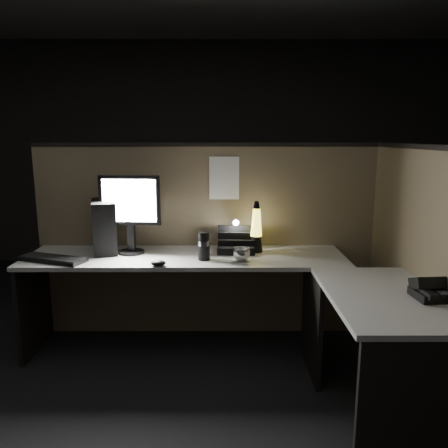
{
  "coord_description": "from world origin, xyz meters",
  "views": [
    {
      "loc": [
        0.12,
        -2.45,
        1.57
      ],
      "look_at": [
        0.13,
        0.35,
        1.01
      ],
      "focal_mm": 35.0,
      "sensor_mm": 36.0,
      "label": 1
    }
  ],
  "objects_px": {
    "monitor": "(130,207)",
    "keyboard": "(52,259)",
    "pc_tower": "(104,226)",
    "desk_phone": "(432,289)",
    "lava_lamp": "(256,231)"
  },
  "relations": [
    {
      "from": "monitor",
      "to": "keyboard",
      "type": "xyz_separation_m",
      "value": [
        -0.5,
        -0.22,
        -0.33
      ]
    },
    {
      "from": "pc_tower",
      "to": "desk_phone",
      "type": "distance_m",
      "value": 2.23
    },
    {
      "from": "pc_tower",
      "to": "monitor",
      "type": "relative_size",
      "value": 0.67
    },
    {
      "from": "keyboard",
      "to": "lava_lamp",
      "type": "bearing_deg",
      "value": 29.85
    },
    {
      "from": "monitor",
      "to": "lava_lamp",
      "type": "height_order",
      "value": "monitor"
    },
    {
      "from": "monitor",
      "to": "keyboard",
      "type": "bearing_deg",
      "value": -151.88
    },
    {
      "from": "pc_tower",
      "to": "keyboard",
      "type": "distance_m",
      "value": 0.44
    },
    {
      "from": "monitor",
      "to": "desk_phone",
      "type": "xyz_separation_m",
      "value": [
        1.79,
        -0.93,
        -0.3
      ]
    },
    {
      "from": "pc_tower",
      "to": "desk_phone",
      "type": "height_order",
      "value": "pc_tower"
    },
    {
      "from": "pc_tower",
      "to": "lava_lamp",
      "type": "xyz_separation_m",
      "value": [
        1.13,
        -0.01,
        -0.03
      ]
    },
    {
      "from": "monitor",
      "to": "pc_tower",
      "type": "bearing_deg",
      "value": 172.51
    },
    {
      "from": "monitor",
      "to": "desk_phone",
      "type": "relative_size",
      "value": 2.55
    },
    {
      "from": "keyboard",
      "to": "desk_phone",
      "type": "height_order",
      "value": "desk_phone"
    },
    {
      "from": "pc_tower",
      "to": "desk_phone",
      "type": "xyz_separation_m",
      "value": [
        2.0,
        -0.97,
        -0.14
      ]
    },
    {
      "from": "keyboard",
      "to": "desk_phone",
      "type": "distance_m",
      "value": 2.4
    }
  ]
}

